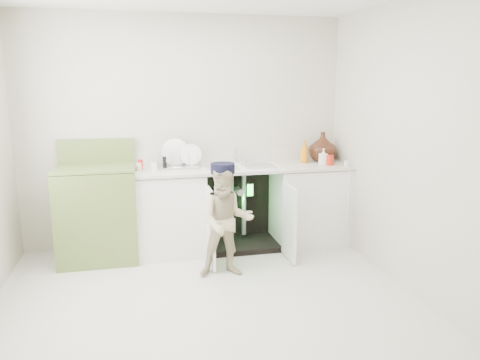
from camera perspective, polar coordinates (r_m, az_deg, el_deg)
ground at (r=4.07m, az=-4.01°, el=-14.30°), size 3.50×3.50×0.00m
room_shell at (r=3.69m, az=-4.30°, el=3.37°), size 6.00×5.50×1.26m
counter_run at (r=5.13m, az=0.29°, el=-3.00°), size 2.44×1.02×1.23m
avocado_stove at (r=4.99m, az=-16.98°, el=-3.71°), size 0.78×0.65×1.21m
repair_worker at (r=4.34m, az=-1.68°, el=-4.94°), size 0.63×0.62×1.07m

